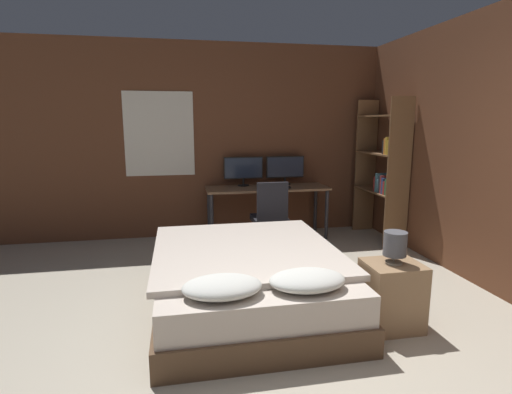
{
  "coord_description": "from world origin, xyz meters",
  "views": [
    {
      "loc": [
        -0.73,
        -1.99,
        1.63
      ],
      "look_at": [
        0.15,
        2.54,
        0.75
      ],
      "focal_mm": 28.0,
      "sensor_mm": 36.0,
      "label": 1
    }
  ],
  "objects_px": {
    "nightstand": "(392,295)",
    "computer_mouse": "(289,187)",
    "bed": "(247,278)",
    "desk": "(267,193)",
    "keyboard": "(270,189)",
    "monitor_right": "(285,168)",
    "bedside_lamp": "(395,244)",
    "bookshelf": "(385,167)",
    "office_chair": "(270,225)",
    "monitor_left": "(243,169)"
  },
  "relations": [
    {
      "from": "nightstand",
      "to": "computer_mouse",
      "type": "height_order",
      "value": "computer_mouse"
    },
    {
      "from": "bed",
      "to": "computer_mouse",
      "type": "bearing_deg",
      "value": 64.44
    },
    {
      "from": "nightstand",
      "to": "desk",
      "type": "bearing_deg",
      "value": 99.04
    },
    {
      "from": "keyboard",
      "to": "monitor_right",
      "type": "bearing_deg",
      "value": 49.6
    },
    {
      "from": "bed",
      "to": "bedside_lamp",
      "type": "distance_m",
      "value": 1.29
    },
    {
      "from": "nightstand",
      "to": "keyboard",
      "type": "bearing_deg",
      "value": 99.67
    },
    {
      "from": "bedside_lamp",
      "to": "monitor_right",
      "type": "distance_m",
      "value": 2.85
    },
    {
      "from": "desk",
      "to": "bed",
      "type": "bearing_deg",
      "value": -107.21
    },
    {
      "from": "nightstand",
      "to": "computer_mouse",
      "type": "relative_size",
      "value": 7.68
    },
    {
      "from": "desk",
      "to": "bookshelf",
      "type": "xyz_separation_m",
      "value": [
        1.53,
        -0.42,
        0.38
      ]
    },
    {
      "from": "bedside_lamp",
      "to": "monitor_right",
      "type": "xyz_separation_m",
      "value": [
        -0.12,
        2.83,
        0.27
      ]
    },
    {
      "from": "bedside_lamp",
      "to": "desk",
      "type": "bearing_deg",
      "value": 99.04
    },
    {
      "from": "nightstand",
      "to": "office_chair",
      "type": "xyz_separation_m",
      "value": [
        -0.53,
        2.01,
        0.08
      ]
    },
    {
      "from": "nightstand",
      "to": "bedside_lamp",
      "type": "height_order",
      "value": "bedside_lamp"
    },
    {
      "from": "bed",
      "to": "monitor_left",
      "type": "relative_size",
      "value": 3.67
    },
    {
      "from": "bed",
      "to": "monitor_left",
      "type": "height_order",
      "value": "monitor_left"
    },
    {
      "from": "nightstand",
      "to": "monitor_left",
      "type": "bearing_deg",
      "value": 104.39
    },
    {
      "from": "desk",
      "to": "bookshelf",
      "type": "bearing_deg",
      "value": -15.47
    },
    {
      "from": "nightstand",
      "to": "desk",
      "type": "height_order",
      "value": "desk"
    },
    {
      "from": "keyboard",
      "to": "office_chair",
      "type": "bearing_deg",
      "value": -103.07
    },
    {
      "from": "monitor_right",
      "to": "bookshelf",
      "type": "distance_m",
      "value": 1.37
    },
    {
      "from": "bed",
      "to": "desk",
      "type": "bearing_deg",
      "value": 72.79
    },
    {
      "from": "bedside_lamp",
      "to": "office_chair",
      "type": "bearing_deg",
      "value": 104.8
    },
    {
      "from": "bed",
      "to": "nightstand",
      "type": "bearing_deg",
      "value": -29.35
    },
    {
      "from": "nightstand",
      "to": "monitor_left",
      "type": "relative_size",
      "value": 0.97
    },
    {
      "from": "computer_mouse",
      "to": "desk",
      "type": "bearing_deg",
      "value": 145.87
    },
    {
      "from": "monitor_right",
      "to": "keyboard",
      "type": "height_order",
      "value": "monitor_right"
    },
    {
      "from": "monitor_right",
      "to": "computer_mouse",
      "type": "height_order",
      "value": "monitor_right"
    },
    {
      "from": "desk",
      "to": "keyboard",
      "type": "height_order",
      "value": "keyboard"
    },
    {
      "from": "desk",
      "to": "monitor_right",
      "type": "distance_m",
      "value": 0.48
    },
    {
      "from": "nightstand",
      "to": "bed",
      "type": "bearing_deg",
      "value": 150.65
    },
    {
      "from": "monitor_right",
      "to": "bookshelf",
      "type": "relative_size",
      "value": 0.29
    },
    {
      "from": "bed",
      "to": "office_chair",
      "type": "relative_size",
      "value": 2.23
    },
    {
      "from": "keyboard",
      "to": "bookshelf",
      "type": "height_order",
      "value": "bookshelf"
    },
    {
      "from": "monitor_left",
      "to": "computer_mouse",
      "type": "relative_size",
      "value": 7.91
    },
    {
      "from": "bed",
      "to": "monitor_right",
      "type": "distance_m",
      "value": 2.53
    },
    {
      "from": "computer_mouse",
      "to": "bookshelf",
      "type": "bearing_deg",
      "value": -10.97
    },
    {
      "from": "keyboard",
      "to": "bed",
      "type": "bearing_deg",
      "value": -108.72
    },
    {
      "from": "bed",
      "to": "monitor_right",
      "type": "height_order",
      "value": "monitor_right"
    },
    {
      "from": "bed",
      "to": "bedside_lamp",
      "type": "bearing_deg",
      "value": -29.35
    },
    {
      "from": "bedside_lamp",
      "to": "nightstand",
      "type": "bearing_deg",
      "value": -90.0
    },
    {
      "from": "bedside_lamp",
      "to": "bookshelf",
      "type": "height_order",
      "value": "bookshelf"
    },
    {
      "from": "office_chair",
      "to": "bookshelf",
      "type": "distance_m",
      "value": 1.78
    },
    {
      "from": "monitor_left",
      "to": "office_chair",
      "type": "height_order",
      "value": "monitor_left"
    },
    {
      "from": "nightstand",
      "to": "monitor_right",
      "type": "xyz_separation_m",
      "value": [
        -0.12,
        2.83,
        0.7
      ]
    },
    {
      "from": "nightstand",
      "to": "bookshelf",
      "type": "height_order",
      "value": "bookshelf"
    },
    {
      "from": "bedside_lamp",
      "to": "bed",
      "type": "bearing_deg",
      "value": 150.65
    },
    {
      "from": "office_chair",
      "to": "monitor_left",
      "type": "bearing_deg",
      "value": 103.39
    },
    {
      "from": "monitor_left",
      "to": "computer_mouse",
      "type": "bearing_deg",
      "value": -32.3
    },
    {
      "from": "nightstand",
      "to": "bookshelf",
      "type": "bearing_deg",
      "value": 63.62
    }
  ]
}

